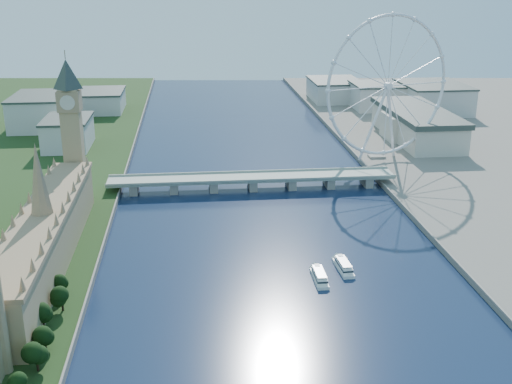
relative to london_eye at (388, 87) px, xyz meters
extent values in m
cube|color=tan|center=(-247.98, -185.08, -50.52)|extent=(24.00, 200.00, 28.00)
cone|color=#937A59|center=(-247.98, -185.08, -14.52)|extent=(12.00, 12.00, 40.00)
cube|color=tan|center=(-247.98, -77.08, -24.52)|extent=(13.00, 13.00, 80.00)
cube|color=#937A59|center=(-247.98, -77.08, 7.48)|extent=(15.00, 15.00, 14.00)
pyramid|color=#2D3833|center=(-247.98, -77.08, 35.48)|extent=(20.02, 20.02, 20.00)
cube|color=gray|center=(-119.98, -55.08, -59.02)|extent=(220.00, 22.00, 2.00)
cube|color=gray|center=(-209.98, -55.08, -63.77)|extent=(6.00, 20.00, 7.50)
cube|color=gray|center=(-179.98, -55.08, -63.77)|extent=(6.00, 20.00, 7.50)
cube|color=gray|center=(-149.98, -55.08, -63.77)|extent=(6.00, 20.00, 7.50)
cube|color=gray|center=(-119.98, -55.08, -63.77)|extent=(6.00, 20.00, 7.50)
cube|color=gray|center=(-89.98, -55.08, -63.77)|extent=(6.00, 20.00, 7.50)
cube|color=gray|center=(-59.98, -55.08, -63.77)|extent=(6.00, 20.00, 7.50)
cube|color=gray|center=(-29.98, -55.08, -63.77)|extent=(6.00, 20.00, 7.50)
torus|color=silver|center=(0.02, -0.08, 0.48)|extent=(113.60, 39.12, 118.60)
cylinder|color=silver|center=(0.02, -0.08, 0.48)|extent=(7.25, 6.61, 6.00)
cube|color=gray|center=(-2.98, 9.92, -63.52)|extent=(14.00, 10.00, 2.00)
cube|color=beige|center=(-279.98, 74.92, -51.52)|extent=(40.00, 60.00, 26.00)
cube|color=beige|center=(-319.98, 164.92, -48.52)|extent=(60.00, 80.00, 32.00)
cube|color=beige|center=(-269.98, 244.92, -53.52)|extent=(50.00, 70.00, 22.00)
cube|color=beige|center=(60.02, 224.92, -50.52)|extent=(60.00, 60.00, 28.00)
cube|color=beige|center=(120.02, 204.92, -49.52)|extent=(70.00, 90.00, 30.00)
cube|color=beige|center=(20.02, 284.92, -52.52)|extent=(60.00, 80.00, 24.00)
camera|label=1|loc=(-165.66, -522.84, 89.67)|focal=45.00mm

